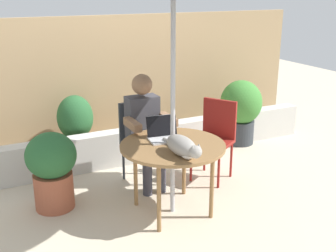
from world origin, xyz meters
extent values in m
plane|color=beige|center=(0.00, 0.00, 0.00)|extent=(14.00, 14.00, 0.00)
cube|color=tan|center=(0.00, 2.08, 0.88)|extent=(5.93, 0.08, 1.75)
cube|color=beige|center=(0.00, 1.34, 0.22)|extent=(5.34, 0.20, 0.43)
cylinder|color=olive|center=(0.00, 0.00, 0.69)|extent=(0.99, 0.99, 0.03)
cylinder|color=olive|center=(0.27, 0.27, 0.34)|extent=(0.04, 0.04, 0.67)
cylinder|color=olive|center=(-0.27, 0.27, 0.34)|extent=(0.04, 0.04, 0.67)
cylinder|color=olive|center=(-0.27, -0.27, 0.34)|extent=(0.04, 0.04, 0.67)
cylinder|color=olive|center=(0.27, -0.27, 0.34)|extent=(0.04, 0.04, 0.67)
cylinder|color=#B7B7BC|center=(0.00, 0.00, 1.09)|extent=(0.04, 0.04, 2.17)
cube|color=#33383F|center=(0.00, 0.73, 0.44)|extent=(0.40, 0.40, 0.04)
cube|color=#33383F|center=(0.00, 0.91, 0.68)|extent=(0.40, 0.04, 0.44)
cylinder|color=#33383F|center=(0.17, 0.90, 0.21)|extent=(0.03, 0.03, 0.42)
cylinder|color=#33383F|center=(-0.17, 0.90, 0.21)|extent=(0.03, 0.03, 0.42)
cylinder|color=#33383F|center=(-0.17, 0.56, 0.21)|extent=(0.03, 0.03, 0.42)
cylinder|color=#33383F|center=(0.17, 0.56, 0.21)|extent=(0.03, 0.03, 0.42)
cube|color=maroon|center=(0.73, 0.46, 0.44)|extent=(0.55, 0.55, 0.04)
cube|color=maroon|center=(0.88, 0.56, 0.68)|extent=(0.25, 0.36, 0.44)
cylinder|color=maroon|center=(0.96, 0.41, 0.21)|extent=(0.03, 0.03, 0.42)
cylinder|color=maroon|center=(0.78, 0.70, 0.21)|extent=(0.03, 0.03, 0.42)
cylinder|color=maroon|center=(0.49, 0.52, 0.21)|extent=(0.03, 0.03, 0.42)
cylinder|color=maroon|center=(0.68, 0.23, 0.21)|extent=(0.03, 0.03, 0.42)
cube|color=#3F3F47|center=(0.00, 0.73, 0.73)|extent=(0.34, 0.20, 0.54)
sphere|color=#936B4C|center=(0.00, 0.72, 1.13)|extent=(0.22, 0.22, 0.22)
cube|color=#383842|center=(-0.08, 0.58, 0.51)|extent=(0.12, 0.30, 0.12)
cylinder|color=#383842|center=(-0.08, 0.43, 0.23)|extent=(0.10, 0.10, 0.46)
cube|color=#383842|center=(0.08, 0.58, 0.51)|extent=(0.12, 0.30, 0.12)
cylinder|color=#383842|center=(0.08, 0.43, 0.23)|extent=(0.10, 0.10, 0.46)
cube|color=#936B4C|center=(-0.20, 0.51, 0.78)|extent=(0.08, 0.32, 0.08)
cube|color=#936B4C|center=(0.20, 0.51, 0.78)|extent=(0.08, 0.32, 0.08)
cube|color=silver|center=(-0.02, 0.13, 0.71)|extent=(0.32, 0.26, 0.02)
cube|color=black|center=(-0.01, 0.23, 0.82)|extent=(0.30, 0.09, 0.20)
cube|color=silver|center=(0.00, 0.24, 0.82)|extent=(0.30, 0.09, 0.20)
ellipsoid|color=gray|center=(-0.05, -0.26, 0.79)|extent=(0.21, 0.41, 0.17)
sphere|color=gray|center=(-0.04, -0.49, 0.81)|extent=(0.11, 0.11, 0.11)
ellipsoid|color=white|center=(-0.04, -0.37, 0.75)|extent=(0.13, 0.13, 0.09)
cylinder|color=gray|center=(-0.03, 0.02, 0.73)|extent=(0.05, 0.18, 0.04)
cone|color=gray|center=(-0.07, -0.49, 0.86)|extent=(0.04, 0.04, 0.03)
cone|color=gray|center=(-0.01, -0.49, 0.86)|extent=(0.04, 0.04, 0.03)
cylinder|color=#9E5138|center=(-1.02, 0.59, 0.18)|extent=(0.38, 0.38, 0.37)
ellipsoid|color=#26592D|center=(-1.02, 0.59, 0.56)|extent=(0.49, 0.49, 0.45)
cylinder|color=#33383D|center=(1.71, 1.30, 0.16)|extent=(0.39, 0.39, 0.33)
ellipsoid|color=#3D7F33|center=(1.71, 1.30, 0.59)|extent=(0.57, 0.57, 0.61)
cylinder|color=#9E5138|center=(-0.49, 1.70, 0.16)|extent=(0.40, 0.40, 0.32)
ellipsoid|color=#26592D|center=(-0.49, 1.70, 0.56)|extent=(0.44, 0.44, 0.56)
camera|label=1|loc=(-1.69, -3.32, 2.12)|focal=45.59mm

